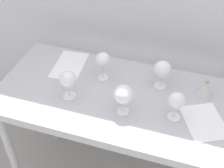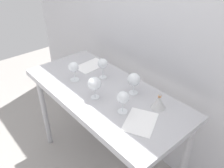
{
  "view_description": "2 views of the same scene",
  "coord_description": "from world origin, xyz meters",
  "px_view_note": "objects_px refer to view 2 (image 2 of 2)",
  "views": [
    {
      "loc": [
        0.32,
        -1.19,
        2.05
      ],
      "look_at": [
        -0.06,
        0.0,
        0.96
      ],
      "focal_mm": 49.61,
      "sensor_mm": 36.0,
      "label": 1
    },
    {
      "loc": [
        1.17,
        -0.93,
        1.91
      ],
      "look_at": [
        0.05,
        0.04,
        0.96
      ],
      "focal_mm": 37.33,
      "sensor_mm": 36.0,
      "label": 2
    }
  ],
  "objects_px": {
    "tasting_sheet_upper": "(91,65)",
    "tasting_sheet_lower": "(140,122)",
    "wine_glass_far_left": "(103,64)",
    "wine_glass_near_right": "(123,98)",
    "wine_glass_far_right": "(134,80)",
    "decanter_funnel": "(159,102)",
    "wine_glass_near_center": "(94,84)",
    "wine_glass_near_left": "(74,68)"
  },
  "relations": [
    {
      "from": "wine_glass_near_right",
      "to": "tasting_sheet_upper",
      "type": "relative_size",
      "value": 0.58
    },
    {
      "from": "tasting_sheet_lower",
      "to": "decanter_funnel",
      "type": "bearing_deg",
      "value": 68.98
    },
    {
      "from": "wine_glass_far_left",
      "to": "tasting_sheet_upper",
      "type": "relative_size",
      "value": 0.63
    },
    {
      "from": "wine_glass_near_left",
      "to": "wine_glass_near_center",
      "type": "bearing_deg",
      "value": -4.31
    },
    {
      "from": "tasting_sheet_upper",
      "to": "wine_glass_near_left",
      "type": "bearing_deg",
      "value": -70.49
    },
    {
      "from": "tasting_sheet_upper",
      "to": "wine_glass_far_left",
      "type": "bearing_deg",
      "value": -16.58
    },
    {
      "from": "wine_glass_far_right",
      "to": "tasting_sheet_upper",
      "type": "relative_size",
      "value": 0.61
    },
    {
      "from": "wine_glass_far_left",
      "to": "tasting_sheet_lower",
      "type": "height_order",
      "value": "wine_glass_far_left"
    },
    {
      "from": "wine_glass_near_center",
      "to": "tasting_sheet_lower",
      "type": "bearing_deg",
      "value": 7.88
    },
    {
      "from": "wine_glass_near_right",
      "to": "wine_glass_far_right",
      "type": "height_order",
      "value": "wine_glass_far_right"
    },
    {
      "from": "wine_glass_near_left",
      "to": "tasting_sheet_lower",
      "type": "xyz_separation_m",
      "value": [
        0.71,
        0.03,
        -0.11
      ]
    },
    {
      "from": "tasting_sheet_upper",
      "to": "tasting_sheet_lower",
      "type": "relative_size",
      "value": 1.14
    },
    {
      "from": "wine_glass_far_left",
      "to": "tasting_sheet_lower",
      "type": "bearing_deg",
      "value": -16.0
    },
    {
      "from": "wine_glass_near_right",
      "to": "decanter_funnel",
      "type": "distance_m",
      "value": 0.26
    },
    {
      "from": "wine_glass_far_right",
      "to": "wine_glass_near_left",
      "type": "height_order",
      "value": "wine_glass_far_right"
    },
    {
      "from": "wine_glass_near_left",
      "to": "decanter_funnel",
      "type": "height_order",
      "value": "wine_glass_near_left"
    },
    {
      "from": "wine_glass_near_right",
      "to": "decanter_funnel",
      "type": "xyz_separation_m",
      "value": [
        0.13,
        0.22,
        -0.07
      ]
    },
    {
      "from": "wine_glass_near_right",
      "to": "wine_glass_near_left",
      "type": "bearing_deg",
      "value": -178.21
    },
    {
      "from": "wine_glass_far_left",
      "to": "decanter_funnel",
      "type": "xyz_separation_m",
      "value": [
        0.57,
        0.03,
        -0.08
      ]
    },
    {
      "from": "wine_glass_far_left",
      "to": "tasting_sheet_lower",
      "type": "relative_size",
      "value": 0.71
    },
    {
      "from": "wine_glass_near_center",
      "to": "wine_glass_far_left",
      "type": "relative_size",
      "value": 0.98
    },
    {
      "from": "decanter_funnel",
      "to": "wine_glass_near_left",
      "type": "bearing_deg",
      "value": -161.2
    },
    {
      "from": "wine_glass_far_right",
      "to": "tasting_sheet_upper",
      "type": "height_order",
      "value": "wine_glass_far_right"
    },
    {
      "from": "wine_glass_far_right",
      "to": "decanter_funnel",
      "type": "height_order",
      "value": "wine_glass_far_right"
    },
    {
      "from": "wine_glass_near_left",
      "to": "tasting_sheet_upper",
      "type": "xyz_separation_m",
      "value": [
        -0.11,
        0.25,
        -0.11
      ]
    },
    {
      "from": "tasting_sheet_upper",
      "to": "tasting_sheet_lower",
      "type": "xyz_separation_m",
      "value": [
        0.83,
        -0.22,
        0.0
      ]
    },
    {
      "from": "wine_glass_far_right",
      "to": "wine_glass_near_left",
      "type": "xyz_separation_m",
      "value": [
        -0.45,
        -0.23,
        -0.0
      ]
    },
    {
      "from": "wine_glass_near_left",
      "to": "decanter_funnel",
      "type": "xyz_separation_m",
      "value": [
        0.69,
        0.24,
        -0.07
      ]
    },
    {
      "from": "wine_glass_near_left",
      "to": "tasting_sheet_lower",
      "type": "distance_m",
      "value": 0.72
    },
    {
      "from": "wine_glass_near_left",
      "to": "tasting_sheet_upper",
      "type": "distance_m",
      "value": 0.3
    },
    {
      "from": "wine_glass_near_center",
      "to": "wine_glass_near_left",
      "type": "relative_size",
      "value": 1.04
    },
    {
      "from": "wine_glass_near_center",
      "to": "tasting_sheet_upper",
      "type": "bearing_deg",
      "value": 146.91
    },
    {
      "from": "tasting_sheet_upper",
      "to": "decanter_funnel",
      "type": "distance_m",
      "value": 0.81
    },
    {
      "from": "wine_glass_near_right",
      "to": "wine_glass_far_right",
      "type": "bearing_deg",
      "value": 117.24
    },
    {
      "from": "wine_glass_near_left",
      "to": "wine_glass_near_right",
      "type": "bearing_deg",
      "value": 1.79
    },
    {
      "from": "wine_glass_near_right",
      "to": "tasting_sheet_upper",
      "type": "distance_m",
      "value": 0.72
    },
    {
      "from": "wine_glass_far_right",
      "to": "wine_glass_near_center",
      "type": "distance_m",
      "value": 0.29
    },
    {
      "from": "tasting_sheet_upper",
      "to": "tasting_sheet_lower",
      "type": "distance_m",
      "value": 0.85
    },
    {
      "from": "decanter_funnel",
      "to": "wine_glass_far_right",
      "type": "bearing_deg",
      "value": -179.41
    },
    {
      "from": "tasting_sheet_upper",
      "to": "tasting_sheet_lower",
      "type": "height_order",
      "value": "same"
    },
    {
      "from": "wine_glass_far_right",
      "to": "tasting_sheet_upper",
      "type": "bearing_deg",
      "value": 178.12
    },
    {
      "from": "wine_glass_near_center",
      "to": "wine_glass_far_left",
      "type": "bearing_deg",
      "value": 129.4
    }
  ]
}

